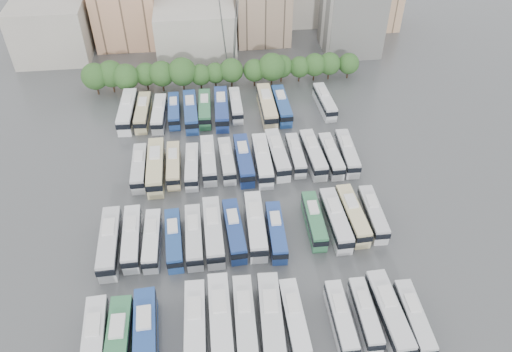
{
  "coord_description": "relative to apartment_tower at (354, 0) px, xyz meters",
  "views": [
    {
      "loc": [
        -4.65,
        -61.5,
        60.86
      ],
      "look_at": [
        3.15,
        5.42,
        3.0
      ],
      "focal_mm": 35.0,
      "sensor_mm": 36.0,
      "label": 1
    }
  ],
  "objects": [
    {
      "name": "bus_r2_s8",
      "position": [
        -28.98,
        -46.94,
        -11.0
      ],
      "size": [
        2.91,
        12.98,
        4.07
      ],
      "rotation": [
        0.0,
        0.0,
        -0.01
      ],
      "color": "white",
      "rests_on": "ground"
    },
    {
      "name": "bus_r3_s5",
      "position": [
        -39.08,
        -27.7,
        -11.18
      ],
      "size": [
        2.97,
        11.92,
        3.72
      ],
      "rotation": [
        0.0,
        0.0,
        -0.03
      ],
      "color": "#307046",
      "rests_on": "ground"
    },
    {
      "name": "bus_r1_s11",
      "position": [
        -18.95,
        -63.81,
        -11.07
      ],
      "size": [
        3.1,
        12.6,
        3.93
      ],
      "rotation": [
        0.0,
        0.0,
        0.03
      ],
      "color": "silver",
      "rests_on": "ground"
    },
    {
      "name": "bus_r2_s9",
      "position": [
        -25.93,
        -45.47,
        -11.03
      ],
      "size": [
        3.43,
        12.91,
        4.01
      ],
      "rotation": [
        0.0,
        0.0,
        0.05
      ],
      "color": "silver",
      "rests_on": "ground"
    },
    {
      "name": "bus_r2_s11",
      "position": [
        -19.12,
        -46.17,
        -11.09
      ],
      "size": [
        3.3,
        12.53,
        3.89
      ],
      "rotation": [
        0.0,
        0.0,
        0.05
      ],
      "color": "silver",
      "rests_on": "ground"
    },
    {
      "name": "bus_r0_s4",
      "position": [
        -42.37,
        -81.29,
        -10.97
      ],
      "size": [
        3.14,
        13.23,
        4.13
      ],
      "rotation": [
        0.0,
        0.0,
        -0.02
      ],
      "color": "silver",
      "rests_on": "ground"
    },
    {
      "name": "bus_r2_s4",
      "position": [
        -42.2,
        -46.91,
        -11.29
      ],
      "size": [
        2.83,
        11.19,
        3.49
      ],
      "rotation": [
        0.0,
        0.0,
        -0.04
      ],
      "color": "silver",
      "rests_on": "ground"
    },
    {
      "name": "bus_r1_s6",
      "position": [
        -35.74,
        -64.18,
        -11.15
      ],
      "size": [
        3.23,
        12.11,
        3.76
      ],
      "rotation": [
        0.0,
        0.0,
        0.05
      ],
      "color": "navy",
      "rests_on": "ground"
    },
    {
      "name": "bus_r0_s13",
      "position": [
        -12.73,
        -83.3,
        -11.27
      ],
      "size": [
        2.67,
        11.31,
        3.53
      ],
      "rotation": [
        0.0,
        0.0,
        -0.02
      ],
      "color": "silver",
      "rests_on": "ground"
    },
    {
      "name": "tree_line",
      "position": [
        -36.34,
        -15.96,
        -8.62
      ],
      "size": [
        64.56,
        7.83,
        8.2
      ],
      "color": "black",
      "rests_on": "ground"
    },
    {
      "name": "bus_r0_s0",
      "position": [
        -55.47,
        -82.27,
        -11.0
      ],
      "size": [
        3.4,
        13.09,
        4.07
      ],
      "rotation": [
        0.0,
        0.0,
        0.04
      ],
      "color": "silver",
      "rests_on": "ground"
    },
    {
      "name": "bus_r3_s2",
      "position": [
        -48.81,
        -28.36,
        -11.22
      ],
      "size": [
        3.11,
        11.67,
        3.63
      ],
      "rotation": [
        0.0,
        0.0,
        -0.05
      ],
      "color": "silver",
      "rests_on": "ground"
    },
    {
      "name": "bus_r0_s11",
      "position": [
        -19.11,
        -81.85,
        -11.33
      ],
      "size": [
        2.5,
        10.85,
        3.39
      ],
      "rotation": [
        0.0,
        0.0,
        -0.01
      ],
      "color": "silver",
      "rests_on": "ground"
    },
    {
      "name": "bus_r3_s10",
      "position": [
        -22.42,
        -28.54,
        -11.08
      ],
      "size": [
        2.95,
        12.53,
        3.92
      ],
      "rotation": [
        0.0,
        0.0,
        0.02
      ],
      "color": "navy",
      "rests_on": "ground"
    },
    {
      "name": "bus_r1_s8",
      "position": [
        -29.04,
        -65.18,
        -11.24
      ],
      "size": [
        2.81,
        11.46,
        3.57
      ],
      "rotation": [
        0.0,
        0.0,
        -0.03
      ],
      "color": "navy",
      "rests_on": "ground"
    },
    {
      "name": "bus_r1_s5",
      "position": [
        -39.1,
        -64.15,
        -10.99
      ],
      "size": [
        3.05,
        13.11,
        4.1
      ],
      "rotation": [
        0.0,
        0.0,
        0.02
      ],
      "color": "silver",
      "rests_on": "ground"
    },
    {
      "name": "bus_r3_s1",
      "position": [
        -52.28,
        -27.55,
        -11.15
      ],
      "size": [
        3.19,
        12.13,
        3.77
      ],
      "rotation": [
        0.0,
        0.0,
        -0.05
      ],
      "color": "tan",
      "rests_on": "ground"
    },
    {
      "name": "bus_r3_s4",
      "position": [
        -42.14,
        -28.67,
        -11.03
      ],
      "size": [
        3.12,
        12.87,
        4.02
      ],
      "rotation": [
        0.0,
        0.0,
        0.03
      ],
      "color": "navy",
      "rests_on": "ground"
    },
    {
      "name": "bus_r3_s6",
      "position": [
        -35.53,
        -28.41,
        -10.95
      ],
      "size": [
        3.34,
        13.37,
        4.17
      ],
      "rotation": [
        0.0,
        0.0,
        -0.03
      ],
      "color": "navy",
      "rests_on": "ground"
    },
    {
      "name": "bus_r0_s10",
      "position": [
        -22.63,
        -82.1,
        -11.3
      ],
      "size": [
        2.46,
        11.06,
        3.47
      ],
      "rotation": [
        0.0,
        0.0,
        -0.0
      ],
      "color": "silver",
      "rests_on": "ground"
    },
    {
      "name": "bus_r1_s1",
      "position": [
        -52.03,
        -63.95,
        -11.13
      ],
      "size": [
        2.94,
        12.19,
        3.81
      ],
      "rotation": [
        0.0,
        0.0,
        0.02
      ],
      "color": "silver",
      "rests_on": "ground"
    },
    {
      "name": "bus_r0_s1",
      "position": [
        -52.36,
        -83.0,
        -10.92
      ],
      "size": [
        3.06,
        13.51,
        4.23
      ],
      "rotation": [
        0.0,
        0.0,
        -0.01
      ],
      "color": "#317248",
      "rests_on": "ground"
    },
    {
      "name": "bus_r1_s12",
      "position": [
        -15.85,
        -63.0,
        -11.12
      ],
      "size": [
        3.19,
        12.32,
        3.83
      ],
      "rotation": [
        0.0,
        0.0,
        0.04
      ],
      "color": "beige",
      "rests_on": "ground"
    },
    {
      "name": "bus_r2_s12",
      "position": [
        -15.73,
        -46.79,
        -11.25
      ],
      "size": [
        2.86,
        11.43,
        3.56
      ],
      "rotation": [
        0.0,
        0.0,
        0.03
      ],
      "color": "silver",
      "rests_on": "ground"
    },
    {
      "name": "bus_r3_s9",
      "position": [
        -25.67,
        -28.6,
        -10.9
      ],
      "size": [
        3.07,
        13.66,
        4.28
      ],
      "rotation": [
        0.0,
        0.0,
        0.01
      ],
      "color": "beige",
      "rests_on": "ground"
    },
    {
      "name": "bus_r3_s13",
      "position": [
        -12.73,
        -27.9,
        -11.2
      ],
      "size": [
        3.14,
        11.81,
        3.67
      ],
      "rotation": [
        0.0,
        0.0,
        0.05
      ],
      "color": "silver",
      "rests_on": "ground"
    },
    {
      "name": "bus_r2_s13",
      "position": [
        -12.47,
        -46.39,
        -11.18
      ],
      "size": [
        2.96,
        11.88,
        3.7
      ],
      "rotation": [
        0.0,
        0.0,
        -0.03
      ],
      "color": "silver",
      "rests_on": "ground"
    },
    {
      "name": "bus_r2_s10",
      "position": [
        -22.38,
        -45.71,
        -11.33
      ],
      "size": [
        2.4,
        10.84,
        3.4
      ],
      "rotation": [
        0.0,
        0.0,
        0.0
      ],
      "color": "silver",
      "rests_on": "ground"
    },
    {
      "name": "bus_r1_s3",
      "position": [
        -45.42,
        -64.99,
        -11.24
      ],
      "size": [
        3.05,
        11.54,
        3.59
      ],
      "rotation": [
        0.0,
        0.0,
        0.05
      ],
      "color": "navy",
      "rests_on": "ground"
    },
    {
      "name": "bus_r0_s2",
      "position": [
        -48.9,
        -82.18,
        -10.89
      ],
      "size": [
        3.61,
        13.8,
        4.29
      ],
      "rotation": [
        0.0,
        0.0,
        0.05
      ],
      "color": "navy",
      "rests_on": "ground"
    },
    {
      "name": "bus_r3_s0",
      "position": [
        -55.54,
        -27.15,
        -10.93
      ],
      "size": [
        3.58,
        13.58,
        4.22
      ],
      "rotation": [
        0.0,
        0.0,
        -0.05
      ],
      "color": "silver",
      "rests_on": "ground"
    },
    {
      "name": "bus_r1_s0",
      "position": [
        -55.37,
        -64.68,
        -10.98
      ],
      "size": [
        3.12,
        13.18,
        4.12
      ],
      "rotation": [
        0.0,
        0.0,
        0.02
      ],
      "color": "silver",
      "rests_on": "ground"
    },
    {
      "name": "bus_r1_s4",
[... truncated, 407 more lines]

